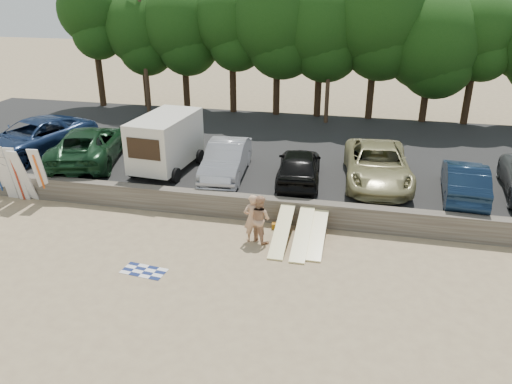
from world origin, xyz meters
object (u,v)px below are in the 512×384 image
car_4 (377,165)px  cooler (281,229)px  beachgoer_b (260,218)px  car_0 (34,138)px  car_2 (226,159)px  car_1 (89,144)px  box_trailer (166,140)px  beachgoer_a (252,218)px  car_5 (465,181)px  car_3 (299,166)px

car_4 → cooler: 5.76m
car_4 → beachgoer_b: car_4 is taller
car_0 → beachgoer_b: car_0 is taller
car_2 → beachgoer_b: size_ratio=2.63×
car_1 → car_4: (13.86, 0.29, -0.04)m
box_trailer → beachgoer_a: 7.07m
car_4 → car_0: bearing=175.5°
box_trailer → car_0: size_ratio=0.66×
beachgoer_b → car_0: bearing=10.2°
beachgoer_a → cooler: (0.96, 0.87, -0.77)m
car_4 → beachgoer_b: size_ratio=3.25×
car_1 → cooler: 11.21m
box_trailer → beachgoer_b: box_trailer is taller
car_0 → car_4: size_ratio=1.09×
box_trailer → beachgoer_a: box_trailer is taller
car_4 → car_5: bearing=-19.8°
car_0 → car_1: size_ratio=1.04×
beachgoer_a → cooler: 1.51m
beachgoer_a → beachgoer_b: bearing=155.7°
box_trailer → car_4: (9.67, 0.60, -0.64)m
beachgoer_a → beachgoer_b: 0.28m
car_0 → car_1: bearing=11.8°
car_2 → car_4: size_ratio=0.81×
box_trailer → beachgoer_b: 7.25m
car_4 → box_trailer: bearing=179.0°
car_2 → beachgoer_a: size_ratio=2.59×
car_0 → car_3: 13.79m
car_0 → car_5: 20.68m
box_trailer → car_5: size_ratio=0.93×
car_5 → cooler: bearing=29.9°
car_4 → cooler: bearing=-133.4°
car_2 → cooler: (3.22, -3.63, -1.34)m
car_1 → beachgoer_b: 10.85m
car_0 → car_5: size_ratio=1.41×
car_1 → car_5: size_ratio=1.36×
car_3 → car_1: bearing=-7.9°
car_2 → car_5: bearing=-6.1°
car_5 → cooler: car_5 is taller
beachgoer_b → car_3: bearing=-68.7°
box_trailer → car_1: (-4.19, 0.31, -0.60)m
beachgoer_a → beachgoer_b: (0.27, 0.04, -0.01)m
beachgoer_a → car_3: bearing=-137.5°
car_3 → car_5: (6.89, -0.13, -0.03)m
car_0 → car_2: bearing=13.0°
car_1 → car_5: (17.38, -0.67, -0.11)m
car_1 → car_4: bearing=166.5°
box_trailer → beachgoer_a: size_ratio=2.29×
beachgoer_b → cooler: size_ratio=4.84×
car_0 → beachgoer_b: bearing=-4.8°
car_2 → cooler: size_ratio=12.70×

